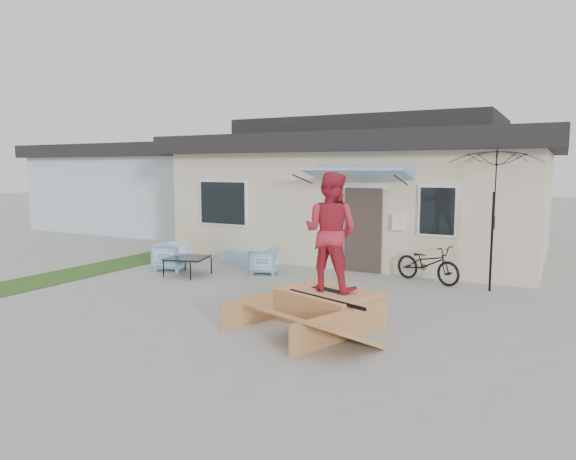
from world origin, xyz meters
The scene contains 13 objects.
ground centered at (0.00, 0.00, 0.00)m, with size 90.00×90.00×0.00m, color #9D9D9B.
grass_strip centered at (-5.20, 2.00, 0.00)m, with size 1.40×8.00×0.01m, color #2C551D.
house centered at (0.00, 7.99, 1.94)m, with size 10.80×8.49×4.10m.
neighbor_house centered at (-10.50, 10.00, 1.78)m, with size 8.60×7.60×3.50m.
loveseat centered at (-2.11, 3.84, 0.27)m, with size 1.39×0.41×0.54m, color teal.
armchair_left centered at (-3.39, 2.44, 0.39)m, with size 0.75×0.71×0.78m, color teal.
armchair_right centered at (-1.10, 3.16, 0.34)m, with size 0.67×0.63×0.69m, color teal.
coffee_table centered at (-2.61, 2.10, 0.22)m, with size 0.91×0.91×0.45m, color black.
bicycle centered at (2.71, 4.03, 0.53)m, with size 0.58×1.65×1.06m, color black.
patio_umbrella centered at (4.08, 3.80, 1.75)m, with size 2.42×2.34×2.20m.
skate_ramp centered at (1.95, 0.10, 0.27)m, with size 1.61×2.14×0.54m, color #AA7141, non-canonical shape.
skateboard centered at (1.97, 0.15, 0.56)m, with size 0.72×0.18×0.05m, color black.
skater centered at (1.97, 0.15, 1.57)m, with size 0.96×0.74×1.97m, color #B62536.
Camera 1 is at (5.37, -7.78, 2.59)m, focal length 32.59 mm.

